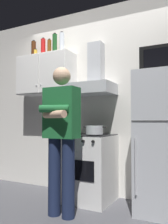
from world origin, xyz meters
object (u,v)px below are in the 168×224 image
(cooking_pot, at_px, (94,130))
(bottle_soda_red, at_px, (43,47))
(bottle_wine_green, at_px, (55,44))
(upper_cabinet, at_px, (46,75))
(bottle_rum_dark, at_px, (34,50))
(bottle_spice_jar, at_px, (36,53))
(stove_oven, at_px, (89,167))
(bottle_vodka_clear, at_px, (62,43))
(refrigerator, at_px, (165,142))
(microwave, at_px, (164,61))
(range_hood, at_px, (93,81))
(person_standing, at_px, (61,134))
(bottle_beer_brown, at_px, (49,48))

(cooking_pot, distance_m, bottle_soda_red, 1.62)
(bottle_wine_green, bearing_deg, upper_cabinet, -166.61)
(bottle_rum_dark, bearing_deg, bottle_spice_jar, -31.00)
(stove_oven, distance_m, cooking_pot, 0.53)
(stove_oven, relative_size, bottle_vodka_clear, 2.77)
(refrigerator, height_order, bottle_soda_red, bottle_soda_red)
(microwave, height_order, bottle_vodka_clear, bottle_vodka_clear)
(range_hood, bearing_deg, refrigerator, -7.55)
(stove_oven, relative_size, person_standing, 0.53)
(cooking_pot, bearing_deg, person_standing, -110.30)
(bottle_vodka_clear, distance_m, bottle_spice_jar, 0.50)
(refrigerator, xyz_separation_m, microwave, (-0.00, 0.02, 0.94))
(microwave, xyz_separation_m, bottle_vodka_clear, (-1.45, 0.09, 0.46))
(bottle_spice_jar, bearing_deg, bottle_wine_green, 6.94)
(upper_cabinet, relative_size, person_standing, 0.55)
(bottle_vodka_clear, bearing_deg, microwave, -3.64)
(bottle_wine_green, distance_m, bottle_beer_brown, 0.11)
(microwave, distance_m, bottle_wine_green, 1.69)
(bottle_rum_dark, bearing_deg, bottle_soda_red, -8.52)
(upper_cabinet, distance_m, cooking_pot, 1.26)
(microwave, height_order, bottle_spice_jar, bottle_spice_jar)
(cooking_pot, height_order, bottle_beer_brown, bottle_beer_brown)
(stove_oven, distance_m, refrigerator, 1.02)
(stove_oven, height_order, bottle_soda_red, bottle_soda_red)
(person_standing, height_order, bottle_soda_red, bottle_soda_red)
(upper_cabinet, xyz_separation_m, microwave, (1.75, -0.11, -0.01))
(cooking_pot, bearing_deg, bottle_rum_dark, 166.77)
(cooking_pot, height_order, bottle_vodka_clear, bottle_vodka_clear)
(bottle_spice_jar, bearing_deg, refrigerator, -3.42)
(bottle_wine_green, bearing_deg, person_standing, -51.24)
(microwave, bearing_deg, range_hood, 173.54)
(cooking_pot, xyz_separation_m, bottle_wine_green, (-0.79, 0.28, 1.28))
(bottle_wine_green, height_order, bottle_spice_jar, bottle_wine_green)
(stove_oven, bearing_deg, bottle_soda_red, 171.27)
(upper_cabinet, xyz_separation_m, bottle_spice_jar, (-0.20, -0.01, 0.36))
(upper_cabinet, bearing_deg, stove_oven, -8.90)
(cooking_pot, bearing_deg, bottle_beer_brown, 162.42)
(refrigerator, height_order, microwave, microwave)
(bottle_vodka_clear, bearing_deg, stove_oven, -12.45)
(refrigerator, relative_size, bottle_wine_green, 4.74)
(stove_oven, xyz_separation_m, microwave, (0.95, 0.02, 1.31))
(range_hood, height_order, bottle_vodka_clear, bottle_vodka_clear)
(bottle_wine_green, height_order, bottle_vodka_clear, bottle_wine_green)
(bottle_vodka_clear, bearing_deg, person_standing, -57.59)
(bottle_vodka_clear, height_order, bottle_beer_brown, bottle_vodka_clear)
(refrigerator, distance_m, bottle_wine_green, 2.15)
(bottle_wine_green, bearing_deg, cooking_pot, -19.26)
(range_hood, xyz_separation_m, person_standing, (-0.05, -0.73, -0.70))
(bottle_soda_red, bearing_deg, refrigerator, -4.16)
(range_hood, height_order, cooking_pot, range_hood)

